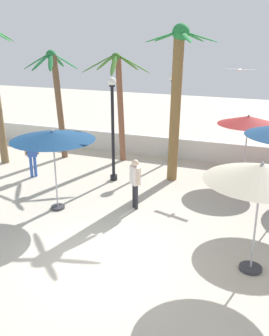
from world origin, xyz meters
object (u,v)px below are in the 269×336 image
at_px(palm_tree_1, 119,94).
at_px(seagull_0, 240,70).
at_px(patio_umbrella_3, 248,121).
at_px(patio_umbrella_4, 261,173).
at_px(guest_0, 32,152).
at_px(lamp_post_0, 173,106).
at_px(palm_tree_3, 57,91).
at_px(patio_umbrella_1, 53,137).
at_px(palm_tree_0, 177,90).
at_px(guest_3, 135,179).
at_px(lamp_post_2, 113,125).

xyz_separation_m(palm_tree_1, seagull_0, (4.98, 0.25, 1.14)).
distance_m(patio_umbrella_3, patio_umbrella_4, 6.50).
xyz_separation_m(patio_umbrella_4, guest_0, (-8.78, 3.63, -1.48)).
relative_size(palm_tree_1, seagull_0, 3.85).
bearing_deg(lamp_post_0, palm_tree_3, -166.78).
distance_m(patio_umbrella_1, lamp_post_0, 6.55).
height_order(palm_tree_3, lamp_post_0, palm_tree_3).
xyz_separation_m(palm_tree_1, palm_tree_3, (-2.79, -0.55, 0.07)).
bearing_deg(guest_0, palm_tree_0, 17.61).
height_order(patio_umbrella_1, guest_3, patio_umbrella_1).
bearing_deg(palm_tree_1, patio_umbrella_3, -5.15).
bearing_deg(lamp_post_2, guest_0, -165.75).
relative_size(patio_umbrella_3, guest_3, 1.53).
bearing_deg(palm_tree_3, patio_umbrella_1, -59.81).
height_order(palm_tree_3, guest_3, palm_tree_3).
xyz_separation_m(lamp_post_2, guest_0, (-3.17, -0.80, -1.18)).
distance_m(guest_0, guest_3, 5.07).
bearing_deg(lamp_post_0, guest_0, -139.59).
distance_m(patio_umbrella_1, palm_tree_3, 5.84).
height_order(patio_umbrella_3, palm_tree_0, palm_tree_0).
height_order(lamp_post_0, seagull_0, seagull_0).
xyz_separation_m(patio_umbrella_1, patio_umbrella_4, (6.28, -1.37, 0.06)).
xyz_separation_m(patio_umbrella_3, lamp_post_0, (-3.30, 1.13, 0.16)).
xyz_separation_m(palm_tree_1, lamp_post_0, (2.25, 0.63, -0.50)).
xyz_separation_m(lamp_post_0, guest_3, (0.27, -5.27, -1.48)).
relative_size(palm_tree_1, lamp_post_0, 1.19).
bearing_deg(patio_umbrella_4, lamp_post_2, 141.68).
bearing_deg(patio_umbrella_4, patio_umbrella_1, 167.73).
relative_size(patio_umbrella_1, palm_tree_1, 0.57).
xyz_separation_m(palm_tree_0, guest_0, (-5.37, -1.70, -2.49)).
relative_size(patio_umbrella_4, lamp_post_2, 0.70).
xyz_separation_m(palm_tree_3, guest_0, (0.41, -2.75, -2.04)).
bearing_deg(patio_umbrella_1, palm_tree_3, 120.19).
bearing_deg(palm_tree_0, seagull_0, 42.99).
height_order(patio_umbrella_4, guest_3, patio_umbrella_4).
height_order(palm_tree_1, guest_0, palm_tree_1).
bearing_deg(palm_tree_0, lamp_post_0, 108.53).
height_order(patio_umbrella_3, lamp_post_0, lamp_post_0).
xyz_separation_m(patio_umbrella_3, guest_0, (-7.92, -2.80, -1.31)).
height_order(lamp_post_2, guest_3, lamp_post_2).
distance_m(patio_umbrella_3, palm_tree_0, 3.01).
bearing_deg(guest_0, patio_umbrella_1, -42.15).
height_order(patio_umbrella_3, palm_tree_3, palm_tree_3).
bearing_deg(guest_3, patio_umbrella_1, -158.62).
bearing_deg(guest_0, lamp_post_2, 14.25).
height_order(palm_tree_1, palm_tree_3, palm_tree_3).
relative_size(lamp_post_0, guest_0, 2.34).
xyz_separation_m(patio_umbrella_1, guest_0, (-2.50, 2.27, -1.42)).
bearing_deg(palm_tree_0, guest_3, -98.99).
distance_m(patio_umbrella_1, lamp_post_2, 3.15).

